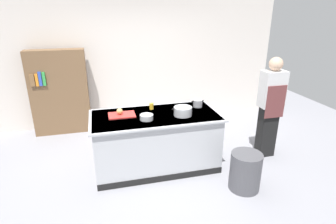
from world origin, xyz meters
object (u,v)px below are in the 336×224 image
object	(u,v)px
sauce_pan	(198,103)
person_chef	(270,106)
stock_pot	(183,111)
onion	(120,111)
trash_bin	(245,171)
bookshelf	(60,93)
mixing_bowl	(147,117)
juice_cup	(151,106)

from	to	relation	value
sauce_pan	person_chef	size ratio (longest dim) A/B	0.13
person_chef	stock_pot	bearing A→B (deg)	74.74
onion	trash_bin	distance (m)	2.03
trash_bin	person_chef	bearing A→B (deg)	43.51
stock_pot	trash_bin	xyz separation A→B (m)	(0.69, -0.78, -0.69)
trash_bin	bookshelf	distance (m)	3.84
mixing_bowl	bookshelf	world-z (taller)	bookshelf
onion	trash_bin	bearing A→B (deg)	-31.91
onion	juice_cup	world-z (taller)	onion
onion	mixing_bowl	distance (m)	0.45
sauce_pan	stock_pot	bearing A→B (deg)	-138.83
stock_pot	sauce_pan	world-z (taller)	stock_pot
mixing_bowl	trash_bin	xyz separation A→B (m)	(1.26, -0.74, -0.66)
stock_pot	mixing_bowl	world-z (taller)	stock_pot
onion	stock_pot	distance (m)	0.96
sauce_pan	juice_cup	size ratio (longest dim) A/B	2.17
stock_pot	sauce_pan	bearing A→B (deg)	41.17
onion	bookshelf	distance (m)	1.99
trash_bin	juice_cup	bearing A→B (deg)	133.50
onion	sauce_pan	xyz separation A→B (m)	(1.29, 0.08, -0.01)
bookshelf	sauce_pan	bearing A→B (deg)	-34.59
sauce_pan	trash_bin	xyz separation A→B (m)	(0.34, -1.09, -0.68)
mixing_bowl	bookshelf	bearing A→B (deg)	125.86
trash_bin	person_chef	world-z (taller)	person_chef
stock_pot	juice_cup	xyz separation A→B (m)	(-0.41, 0.38, -0.02)
juice_cup	person_chef	world-z (taller)	person_chef
onion	person_chef	size ratio (longest dim) A/B	0.06
onion	trash_bin	size ratio (longest dim) A/B	0.17
mixing_bowl	juice_cup	xyz separation A→B (m)	(0.16, 0.42, 0.01)
trash_bin	bookshelf	size ratio (longest dim) A/B	0.33
sauce_pan	juice_cup	xyz separation A→B (m)	(-0.76, 0.07, -0.01)
juice_cup	stock_pot	bearing A→B (deg)	-43.07
sauce_pan	bookshelf	xyz separation A→B (m)	(-2.33, 1.61, -0.11)
juice_cup	trash_bin	xyz separation A→B (m)	(1.10, -1.16, -0.67)
onion	sauce_pan	size ratio (longest dim) A/B	0.44
stock_pot	person_chef	world-z (taller)	person_chef
onion	person_chef	world-z (taller)	person_chef
onion	juice_cup	size ratio (longest dim) A/B	0.95
person_chef	bookshelf	size ratio (longest dim) A/B	1.01
juice_cup	trash_bin	world-z (taller)	juice_cup
juice_cup	sauce_pan	bearing A→B (deg)	-5.54
sauce_pan	person_chef	bearing A→B (deg)	-14.21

